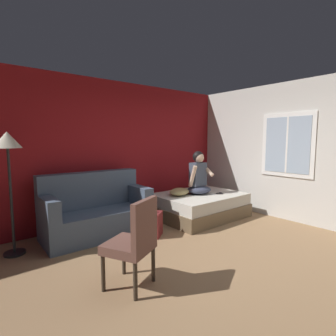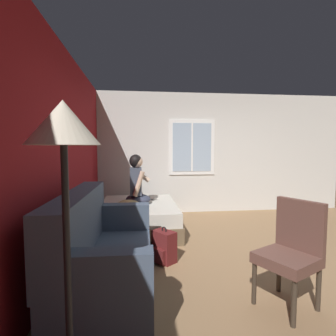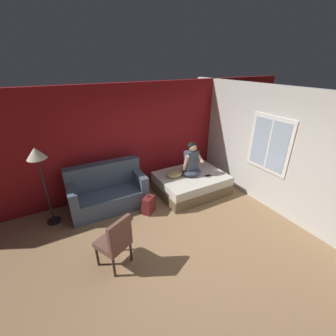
{
  "view_description": "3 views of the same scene",
  "coord_description": "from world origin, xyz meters",
  "px_view_note": "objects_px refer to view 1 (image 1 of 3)",
  "views": [
    {
      "loc": [
        -2.63,
        -2.09,
        1.6
      ],
      "look_at": [
        0.34,
        1.56,
        1.08
      ],
      "focal_mm": 28.0,
      "sensor_mm": 36.0,
      "label": 1
    },
    {
      "loc": [
        -3.42,
        1.62,
        1.46
      ],
      "look_at": [
        0.46,
        1.17,
        1.17
      ],
      "focal_mm": 28.0,
      "sensor_mm": 36.0,
      "label": 2
    },
    {
      "loc": [
        -1.8,
        -2.59,
        3.15
      ],
      "look_at": [
        0.35,
        1.3,
        1.0
      ],
      "focal_mm": 24.0,
      "sensor_mm": 36.0,
      "label": 3
    }
  ],
  "objects_px": {
    "person_seated": "(199,176)",
    "throw_pillow": "(179,192)",
    "bed": "(199,205)",
    "couch": "(96,212)",
    "cell_phone": "(219,193)",
    "backpack": "(155,225)",
    "side_chair": "(134,240)",
    "floor_lamp": "(8,152)"
  },
  "relations": [
    {
      "from": "person_seated",
      "to": "throw_pillow",
      "type": "distance_m",
      "value": 0.52
    },
    {
      "from": "bed",
      "to": "person_seated",
      "type": "xyz_separation_m",
      "value": [
        0.0,
        0.03,
        0.6
      ]
    },
    {
      "from": "couch",
      "to": "cell_phone",
      "type": "relative_size",
      "value": 11.94
    },
    {
      "from": "bed",
      "to": "backpack",
      "type": "relative_size",
      "value": 3.83
    },
    {
      "from": "bed",
      "to": "person_seated",
      "type": "relative_size",
      "value": 2.0
    },
    {
      "from": "cell_phone",
      "to": "throw_pillow",
      "type": "bearing_deg",
      "value": -112.91
    },
    {
      "from": "throw_pillow",
      "to": "cell_phone",
      "type": "height_order",
      "value": "throw_pillow"
    },
    {
      "from": "person_seated",
      "to": "backpack",
      "type": "height_order",
      "value": "person_seated"
    },
    {
      "from": "backpack",
      "to": "bed",
      "type": "bearing_deg",
      "value": 12.81
    },
    {
      "from": "bed",
      "to": "backpack",
      "type": "bearing_deg",
      "value": -167.19
    },
    {
      "from": "person_seated",
      "to": "throw_pillow",
      "type": "height_order",
      "value": "person_seated"
    },
    {
      "from": "backpack",
      "to": "cell_phone",
      "type": "xyz_separation_m",
      "value": [
        1.71,
        0.07,
        0.29
      ]
    },
    {
      "from": "backpack",
      "to": "person_seated",
      "type": "bearing_deg",
      "value": 13.86
    },
    {
      "from": "side_chair",
      "to": "couch",
      "type": "bearing_deg",
      "value": 79.07
    },
    {
      "from": "bed",
      "to": "backpack",
      "type": "height_order",
      "value": "bed"
    },
    {
      "from": "bed",
      "to": "couch",
      "type": "xyz_separation_m",
      "value": [
        -2.09,
        0.37,
        0.16
      ]
    },
    {
      "from": "couch",
      "to": "backpack",
      "type": "relative_size",
      "value": 3.75
    },
    {
      "from": "side_chair",
      "to": "person_seated",
      "type": "xyz_separation_m",
      "value": [
        2.43,
        1.42,
        0.3
      ]
    },
    {
      "from": "person_seated",
      "to": "cell_phone",
      "type": "height_order",
      "value": "person_seated"
    },
    {
      "from": "person_seated",
      "to": "throw_pillow",
      "type": "relative_size",
      "value": 1.82
    },
    {
      "from": "couch",
      "to": "floor_lamp",
      "type": "bearing_deg",
      "value": 179.81
    },
    {
      "from": "backpack",
      "to": "cell_phone",
      "type": "bearing_deg",
      "value": 2.18
    },
    {
      "from": "couch",
      "to": "side_chair",
      "type": "xyz_separation_m",
      "value": [
        -0.34,
        -1.76,
        0.14
      ]
    },
    {
      "from": "backpack",
      "to": "floor_lamp",
      "type": "bearing_deg",
      "value": 160.47
    },
    {
      "from": "backpack",
      "to": "couch",
      "type": "bearing_deg",
      "value": 136.73
    },
    {
      "from": "bed",
      "to": "side_chair",
      "type": "xyz_separation_m",
      "value": [
        -2.43,
        -1.39,
        0.3
      ]
    },
    {
      "from": "side_chair",
      "to": "backpack",
      "type": "bearing_deg",
      "value": 45.57
    },
    {
      "from": "couch",
      "to": "cell_phone",
      "type": "height_order",
      "value": "couch"
    },
    {
      "from": "couch",
      "to": "person_seated",
      "type": "distance_m",
      "value": 2.17
    },
    {
      "from": "bed",
      "to": "side_chair",
      "type": "height_order",
      "value": "side_chair"
    },
    {
      "from": "throw_pillow",
      "to": "backpack",
      "type": "bearing_deg",
      "value": -153.97
    },
    {
      "from": "floor_lamp",
      "to": "bed",
      "type": "bearing_deg",
      "value": -6.43
    },
    {
      "from": "bed",
      "to": "cell_phone",
      "type": "bearing_deg",
      "value": -35.74
    },
    {
      "from": "throw_pillow",
      "to": "side_chair",
      "type": "bearing_deg",
      "value": -142.5
    },
    {
      "from": "bed",
      "to": "floor_lamp",
      "type": "bearing_deg",
      "value": 173.57
    },
    {
      "from": "floor_lamp",
      "to": "couch",
      "type": "bearing_deg",
      "value": -0.19
    },
    {
      "from": "couch",
      "to": "floor_lamp",
      "type": "distance_m",
      "value": 1.59
    },
    {
      "from": "side_chair",
      "to": "cell_phone",
      "type": "height_order",
      "value": "side_chair"
    },
    {
      "from": "bed",
      "to": "throw_pillow",
      "type": "distance_m",
      "value": 0.54
    },
    {
      "from": "couch",
      "to": "throw_pillow",
      "type": "height_order",
      "value": "couch"
    },
    {
      "from": "person_seated",
      "to": "cell_phone",
      "type": "relative_size",
      "value": 6.08
    },
    {
      "from": "bed",
      "to": "throw_pillow",
      "type": "bearing_deg",
      "value": 158.69
    }
  ]
}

